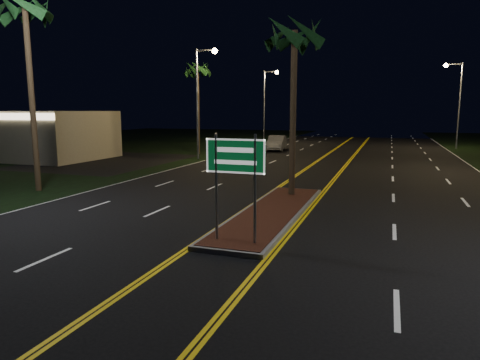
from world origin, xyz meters
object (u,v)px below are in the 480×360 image
at_px(streetlight_left_far, 267,98).
at_px(car_far, 277,142).
at_px(median_island, 272,212).
at_px(highway_sign, 235,166).
at_px(streetlight_left_mid, 201,91).
at_px(palm_left_near, 25,11).
at_px(palm_left_far, 197,70).
at_px(streetlight_right_far, 456,95).
at_px(palm_median, 295,35).
at_px(car_near, 244,148).
at_px(commercial_building, 20,134).

xyz_separation_m(streetlight_left_far, car_far, (3.87, -10.03, -4.77)).
distance_m(median_island, highway_sign, 4.80).
distance_m(streetlight_left_mid, palm_left_near, 16.39).
bearing_deg(highway_sign, median_island, 90.00).
bearing_deg(palm_left_far, highway_sign, -63.08).
distance_m(streetlight_right_far, palm_median, 33.28).
xyz_separation_m(streetlight_left_mid, streetlight_left_far, (0.00, 20.00, 0.00)).
bearing_deg(palm_left_far, car_near, -14.53).
bearing_deg(streetlight_left_far, commercial_building, -122.65).
distance_m(median_island, streetlight_left_far, 38.89).
bearing_deg(palm_left_far, commercial_building, -148.75).
distance_m(streetlight_left_far, palm_left_far, 16.28).
relative_size(median_island, palm_median, 1.23).
bearing_deg(median_island, streetlight_right_far, 73.13).
distance_m(commercial_building, streetlight_right_far, 42.88).
height_order(streetlight_right_far, palm_left_far, streetlight_right_far).
height_order(streetlight_right_far, palm_median, streetlight_right_far).
distance_m(streetlight_left_far, streetlight_right_far, 21.32).
distance_m(median_island, palm_left_far, 25.76).
distance_m(median_island, car_near, 21.24).
xyz_separation_m(commercial_building, streetlight_left_mid, (15.39, 4.01, 3.65)).
bearing_deg(car_near, palm_left_near, -108.11).
height_order(commercial_building, car_near, commercial_building).
height_order(streetlight_left_far, palm_left_far, streetlight_left_far).
height_order(median_island, streetlight_left_far, streetlight_left_far).
relative_size(streetlight_left_mid, streetlight_right_far, 1.00).
xyz_separation_m(streetlight_right_far, car_near, (-18.48, -15.28, -4.85)).
relative_size(highway_sign, palm_left_far, 0.36).
distance_m(streetlight_left_mid, palm_left_far, 5.01).
relative_size(streetlight_left_mid, palm_left_far, 1.02).
distance_m(streetlight_left_mid, streetlight_left_far, 20.00).
xyz_separation_m(palm_median, palm_left_far, (-12.80, 17.50, 0.47)).
xyz_separation_m(highway_sign, streetlight_left_far, (-10.61, 41.20, 3.25)).
relative_size(highway_sign, car_far, 0.60).
bearing_deg(commercial_building, streetlight_left_mid, 14.61).
bearing_deg(car_near, palm_median, -68.34).
bearing_deg(highway_sign, car_far, 102.20).
relative_size(streetlight_left_far, car_near, 1.85).
bearing_deg(palm_left_near, streetlight_left_mid, 83.27).
xyz_separation_m(median_island, streetlight_left_mid, (-10.61, 17.00, 5.57)).
bearing_deg(palm_median, commercial_building, 159.95).
height_order(streetlight_left_mid, palm_median, streetlight_left_mid).
xyz_separation_m(streetlight_left_mid, palm_median, (10.61, -13.50, 1.62)).
relative_size(palm_median, car_near, 1.71).
bearing_deg(commercial_building, palm_left_near, -41.61).
relative_size(palm_median, palm_left_far, 0.94).
relative_size(commercial_building, palm_left_far, 1.70).
xyz_separation_m(streetlight_left_far, streetlight_right_far, (21.23, -2.00, 0.00)).
relative_size(streetlight_right_far, palm_left_far, 1.02).
bearing_deg(car_far, streetlight_left_far, 104.52).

